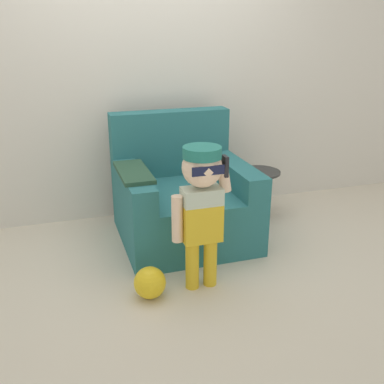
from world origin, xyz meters
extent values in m
plane|color=beige|center=(0.00, 0.00, 0.00)|extent=(10.00, 10.00, 0.00)
cube|color=silver|center=(0.00, 0.66, 1.30)|extent=(10.00, 0.05, 2.60)
cube|color=#286B70|center=(0.13, -0.01, 0.22)|extent=(1.01, 1.00, 0.43)
cube|color=#286B70|center=(0.13, 0.40, 0.71)|extent=(1.01, 0.18, 0.55)
cube|color=#286B70|center=(-0.28, -0.10, 0.53)|extent=(0.18, 0.83, 0.19)
cube|color=#286B70|center=(0.55, -0.10, 0.53)|extent=(0.18, 0.83, 0.19)
cube|color=#284C38|center=(-0.28, -0.10, 0.64)|extent=(0.22, 0.55, 0.03)
cylinder|color=gold|center=(-0.03, -0.74, 0.17)|extent=(0.09, 0.09, 0.34)
cylinder|color=gold|center=(0.09, -0.74, 0.17)|extent=(0.09, 0.09, 0.34)
cube|color=gold|center=(0.03, -0.74, 0.47)|extent=(0.25, 0.14, 0.25)
cube|color=#B7C6B2|center=(0.03, -0.74, 0.65)|extent=(0.25, 0.14, 0.11)
sphere|color=beige|center=(0.03, -0.74, 0.83)|extent=(0.25, 0.25, 0.25)
cylinder|color=#1E7066|center=(0.03, -0.74, 0.93)|extent=(0.24, 0.24, 0.07)
cube|color=#1E7066|center=(0.03, -0.63, 0.90)|extent=(0.14, 0.11, 0.01)
cube|color=#0F1433|center=(0.03, -0.86, 0.85)|extent=(0.20, 0.01, 0.06)
cylinder|color=beige|center=(-0.13, -0.74, 0.51)|extent=(0.07, 0.07, 0.30)
cylinder|color=beige|center=(0.18, -0.74, 0.75)|extent=(0.10, 0.07, 0.18)
cube|color=black|center=(0.17, -0.76, 0.83)|extent=(0.02, 0.07, 0.13)
cylinder|color=#333333|center=(0.90, 0.23, 0.01)|extent=(0.24, 0.24, 0.02)
cylinder|color=#333333|center=(0.90, 0.23, 0.20)|extent=(0.07, 0.07, 0.41)
cylinder|color=#333333|center=(0.90, 0.23, 0.42)|extent=(0.37, 0.37, 0.02)
sphere|color=yellow|center=(-0.33, -0.77, 0.10)|extent=(0.21, 0.21, 0.21)
camera|label=1|loc=(-0.83, -3.21, 1.65)|focal=42.00mm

